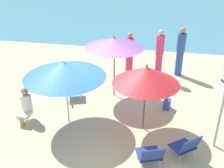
{
  "coord_description": "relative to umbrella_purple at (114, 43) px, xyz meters",
  "views": [
    {
      "loc": [
        1.6,
        -6.07,
        4.31
      ],
      "look_at": [
        0.25,
        0.84,
        0.7
      ],
      "focal_mm": 43.55,
      "sensor_mm": 36.0,
      "label": 1
    }
  ],
  "objects": [
    {
      "name": "ground_plane",
      "position": [
        -0.21,
        -1.43,
        -1.75
      ],
      "size": [
        40.0,
        40.0,
        0.0
      ],
      "primitive_type": "plane",
      "color": "#D3BC8C"
    },
    {
      "name": "person_b",
      "position": [
        2.04,
        1.96,
        -0.83
      ],
      "size": [
        0.3,
        0.3,
        1.8
      ],
      "rotation": [
        0.0,
        0.0,
        3.66
      ],
      "color": "#2D519E",
      "rests_on": "ground_plane"
    },
    {
      "name": "sea_water",
      "position": [
        -0.21,
        12.39,
        -1.75
      ],
      "size": [
        40.0,
        16.0,
        0.01
      ],
      "primitive_type": "cube",
      "color": "teal",
      "rests_on": "ground_plane"
    },
    {
      "name": "umbrella_red",
      "position": [
        1.08,
        -1.61,
        -0.2
      ],
      "size": [
        1.64,
        1.64,
        1.82
      ],
      "color": "#4C4C51",
      "rests_on": "ground_plane"
    },
    {
      "name": "umbrella_blue",
      "position": [
        -0.93,
        -1.71,
        -0.19
      ],
      "size": [
        2.08,
        2.08,
        1.82
      ],
      "color": "silver",
      "rests_on": "ground_plane"
    },
    {
      "name": "beach_chair_a",
      "position": [
        1.35,
        -2.99,
        -1.41
      ],
      "size": [
        0.67,
        0.7,
        0.64
      ],
      "rotation": [
        0.0,
        0.0,
        1.93
      ],
      "color": "navy",
      "rests_on": "ground_plane"
    },
    {
      "name": "person_d",
      "position": [
        0.26,
        1.58,
        -0.93
      ],
      "size": [
        0.31,
        0.31,
        1.62
      ],
      "rotation": [
        0.0,
        0.0,
        1.63
      ],
      "color": "#DB3866",
      "rests_on": "ground_plane"
    },
    {
      "name": "person_a",
      "position": [
        -2.08,
        -1.82,
        -1.26
      ],
      "size": [
        0.31,
        0.54,
        0.98
      ],
      "rotation": [
        0.0,
        0.0,
        4.67
      ],
      "color": "silver",
      "rests_on": "ground_plane"
    },
    {
      "name": "beach_chair_c",
      "position": [
        2.11,
        -2.56,
        -1.4
      ],
      "size": [
        0.72,
        0.72,
        0.66
      ],
      "rotation": [
        0.0,
        0.0,
        2.26
      ],
      "color": "navy",
      "rests_on": "ground_plane"
    },
    {
      "name": "umbrella_purple",
      "position": [
        0.0,
        0.0,
        0.0
      ],
      "size": [
        1.77,
        1.77,
        1.96
      ],
      "color": "#4C4C51",
      "rests_on": "ground_plane"
    },
    {
      "name": "beach_bag",
      "position": [
        1.68,
        -0.51,
        -1.6
      ],
      "size": [
        0.22,
        0.28,
        0.31
      ],
      "primitive_type": "cube",
      "rotation": [
        0.0,
        0.0,
        4.48
      ],
      "color": "#2D519E",
      "rests_on": "ground_plane"
    },
    {
      "name": "person_c",
      "position": [
        1.31,
        1.54,
        -0.84
      ],
      "size": [
        0.28,
        0.28,
        1.78
      ],
      "rotation": [
        0.0,
        0.0,
        5.24
      ],
      "color": "#DB3866",
      "rests_on": "ground_plane"
    },
    {
      "name": "beach_chair_b",
      "position": [
        -1.32,
        -0.46,
        -1.41
      ],
      "size": [
        0.71,
        0.65,
        0.65
      ],
      "rotation": [
        0.0,
        0.0,
        0.32
      ],
      "color": "teal",
      "rests_on": "ground_plane"
    },
    {
      "name": "warning_sign",
      "position": [
        2.82,
        -1.99,
        -0.4
      ],
      "size": [
        0.21,
        0.39,
        2.1
      ],
      "rotation": [
        0.0,
        0.0,
        0.45
      ],
      "color": "#ADADB2",
      "rests_on": "ground_plane"
    }
  ]
}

